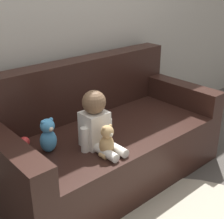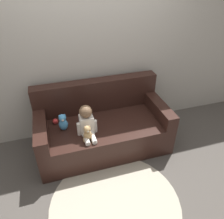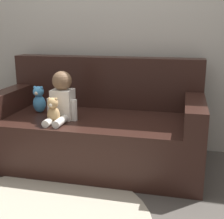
% 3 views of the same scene
% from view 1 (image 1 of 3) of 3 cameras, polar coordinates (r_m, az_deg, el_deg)
% --- Properties ---
extents(ground_plane, '(12.00, 12.00, 0.00)m').
position_cam_1_polar(ground_plane, '(2.67, -0.49, -11.73)').
color(ground_plane, '#4C4742').
extents(wall_back, '(8.00, 0.05, 2.60)m').
position_cam_1_polar(wall_back, '(2.62, -8.73, 17.96)').
color(wall_back, '#ADA89E').
rests_on(wall_back, ground_plane).
extents(couch, '(1.81, 0.90, 0.92)m').
position_cam_1_polar(couch, '(2.54, -1.42, -5.33)').
color(couch, black).
rests_on(couch, ground_plane).
extents(person_baby, '(0.26, 0.35, 0.41)m').
position_cam_1_polar(person_baby, '(2.12, -2.89, -2.53)').
color(person_baby, white).
rests_on(person_baby, couch).
extents(teddy_bear_brown, '(0.13, 0.10, 0.22)m').
position_cam_1_polar(teddy_bear_brown, '(2.05, -0.92, -5.82)').
color(teddy_bear_brown, tan).
rests_on(teddy_bear_brown, couch).
extents(plush_toy_side, '(0.12, 0.11, 0.24)m').
position_cam_1_polar(plush_toy_side, '(2.12, -11.60, -4.70)').
color(plush_toy_side, '#4C9EDB').
rests_on(plush_toy_side, couch).
extents(toy_ball, '(0.08, 0.08, 0.08)m').
position_cam_1_polar(toy_ball, '(2.25, -15.73, -5.74)').
color(toy_ball, red).
rests_on(toy_ball, couch).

